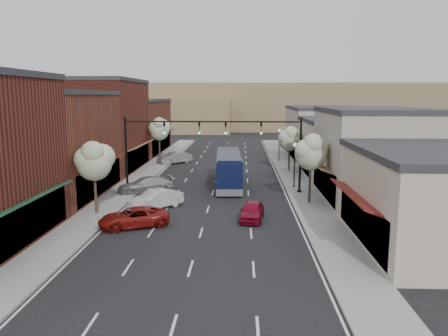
# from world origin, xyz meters

# --- Properties ---
(ground) EXTENTS (160.00, 160.00, 0.00)m
(ground) POSITION_xyz_m (0.00, 0.00, 0.00)
(ground) COLOR black
(ground) RESTS_ON ground
(sidewalk_left) EXTENTS (2.80, 73.00, 0.15)m
(sidewalk_left) POSITION_xyz_m (-8.40, 18.50, 0.07)
(sidewalk_left) COLOR gray
(sidewalk_left) RESTS_ON ground
(sidewalk_right) EXTENTS (2.80, 73.00, 0.15)m
(sidewalk_right) POSITION_xyz_m (8.40, 18.50, 0.07)
(sidewalk_right) COLOR gray
(sidewalk_right) RESTS_ON ground
(curb_left) EXTENTS (0.25, 73.00, 0.17)m
(curb_left) POSITION_xyz_m (-7.00, 18.50, 0.07)
(curb_left) COLOR gray
(curb_left) RESTS_ON ground
(curb_right) EXTENTS (0.25, 73.00, 0.17)m
(curb_right) POSITION_xyz_m (7.00, 18.50, 0.07)
(curb_right) COLOR gray
(curb_right) RESTS_ON ground
(bldg_left_midnear) EXTENTS (10.14, 14.10, 9.40)m
(bldg_left_midnear) POSITION_xyz_m (-14.23, 6.00, 4.66)
(bldg_left_midnear) COLOR brown
(bldg_left_midnear) RESTS_ON ground
(bldg_left_midfar) EXTENTS (10.14, 14.10, 10.90)m
(bldg_left_midfar) POSITION_xyz_m (-14.24, 20.00, 5.40)
(bldg_left_midfar) COLOR maroon
(bldg_left_midfar) RESTS_ON ground
(bldg_left_far) EXTENTS (10.14, 18.10, 8.40)m
(bldg_left_far) POSITION_xyz_m (-14.22, 36.00, 4.16)
(bldg_left_far) COLOR brown
(bldg_left_far) RESTS_ON ground
(bldg_right_near) EXTENTS (9.14, 12.10, 5.90)m
(bldg_right_near) POSITION_xyz_m (13.69, -6.00, 2.92)
(bldg_right_near) COLOR #C4B49B
(bldg_right_near) RESTS_ON ground
(bldg_right_midnear) EXTENTS (9.14, 12.10, 7.90)m
(bldg_right_midnear) POSITION_xyz_m (13.72, 6.00, 3.91)
(bldg_right_midnear) COLOR #A49A8D
(bldg_right_midnear) RESTS_ON ground
(bldg_right_midfar) EXTENTS (9.14, 12.10, 6.40)m
(bldg_right_midfar) POSITION_xyz_m (13.70, 18.00, 3.17)
(bldg_right_midfar) COLOR #C4B49B
(bldg_right_midfar) RESTS_ON ground
(bldg_right_far) EXTENTS (9.14, 16.10, 7.40)m
(bldg_right_far) POSITION_xyz_m (13.71, 32.00, 3.66)
(bldg_right_far) COLOR #A49A8D
(bldg_right_far) RESTS_ON ground
(hill_far) EXTENTS (120.00, 30.00, 12.00)m
(hill_far) POSITION_xyz_m (0.00, 90.00, 6.00)
(hill_far) COLOR #7A6647
(hill_far) RESTS_ON ground
(hill_near) EXTENTS (50.00, 20.00, 8.00)m
(hill_near) POSITION_xyz_m (-25.00, 78.00, 4.00)
(hill_near) COLOR #7A6647
(hill_near) RESTS_ON ground
(signal_mast_right) EXTENTS (8.22, 0.46, 7.00)m
(signal_mast_right) POSITION_xyz_m (5.62, 8.00, 4.62)
(signal_mast_right) COLOR black
(signal_mast_right) RESTS_ON ground
(signal_mast_left) EXTENTS (8.22, 0.46, 7.00)m
(signal_mast_left) POSITION_xyz_m (-5.62, 8.00, 4.62)
(signal_mast_left) COLOR black
(signal_mast_left) RESTS_ON ground
(tree_right_near) EXTENTS (2.85, 2.65, 5.95)m
(tree_right_near) POSITION_xyz_m (8.35, 3.94, 4.45)
(tree_right_near) COLOR #47382B
(tree_right_near) RESTS_ON ground
(tree_right_far) EXTENTS (2.85, 2.65, 5.43)m
(tree_right_far) POSITION_xyz_m (8.35, 19.94, 3.99)
(tree_right_far) COLOR #47382B
(tree_right_far) RESTS_ON ground
(tree_left_near) EXTENTS (2.85, 2.65, 5.69)m
(tree_left_near) POSITION_xyz_m (-8.25, -0.06, 4.22)
(tree_left_near) COLOR #47382B
(tree_left_near) RESTS_ON ground
(tree_left_far) EXTENTS (2.85, 2.65, 6.13)m
(tree_left_far) POSITION_xyz_m (-8.25, 25.94, 4.60)
(tree_left_far) COLOR #47382B
(tree_left_far) RESTS_ON ground
(lamp_post_near) EXTENTS (0.44, 0.44, 4.44)m
(lamp_post_near) POSITION_xyz_m (7.80, 10.50, 3.01)
(lamp_post_near) COLOR black
(lamp_post_near) RESTS_ON ground
(lamp_post_far) EXTENTS (0.44, 0.44, 4.44)m
(lamp_post_far) POSITION_xyz_m (7.80, 28.00, 3.01)
(lamp_post_far) COLOR black
(lamp_post_far) RESTS_ON ground
(coach_bus) EXTENTS (2.83, 10.94, 3.32)m
(coach_bus) POSITION_xyz_m (1.38, 11.22, 1.74)
(coach_bus) COLOR #0C1433
(coach_bus) RESTS_ON ground
(red_hatchback) EXTENTS (2.07, 4.10, 1.34)m
(red_hatchback) POSITION_xyz_m (3.43, -0.77, 0.67)
(red_hatchback) COLOR maroon
(red_hatchback) RESTS_ON ground
(parked_car_a) EXTENTS (5.27, 3.91, 1.33)m
(parked_car_a) POSITION_xyz_m (-4.73, -2.86, 0.67)
(parked_car_a) COLOR maroon
(parked_car_a) RESTS_ON ground
(parked_car_b) EXTENTS (4.31, 4.57, 1.54)m
(parked_car_b) POSITION_xyz_m (-4.20, 2.06, 0.77)
(parked_car_b) COLOR beige
(parked_car_b) RESTS_ON ground
(parked_car_c) EXTENTS (5.58, 3.90, 1.50)m
(parked_car_c) POSITION_xyz_m (-6.20, 7.66, 0.75)
(parked_car_c) COLOR #A6A5AA
(parked_car_c) RESTS_ON ground
(parked_car_e) EXTENTS (4.59, 4.35, 1.55)m
(parked_car_e) POSITION_xyz_m (-6.20, 25.46, 0.77)
(parked_car_e) COLOR #A7A7AC
(parked_car_e) RESTS_ON ground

